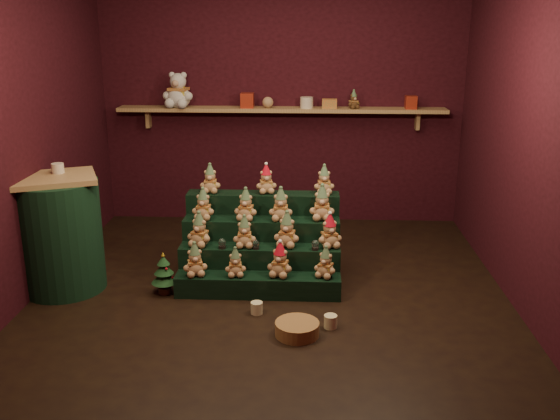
{
  "coord_description": "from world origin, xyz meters",
  "views": [
    {
      "loc": [
        0.3,
        -4.98,
        2.26
      ],
      "look_at": [
        0.06,
        0.25,
        0.65
      ],
      "focal_mm": 40.0,
      "sensor_mm": 36.0,
      "label": 1
    }
  ],
  "objects_px": {
    "mini_christmas_tree": "(164,273)",
    "mug_right": "(331,321)",
    "snow_globe_a": "(222,243)",
    "snow_globe_c": "(315,245)",
    "snow_globe_b": "(256,245)",
    "mug_left": "(257,308)",
    "wicker_basket": "(297,329)",
    "riser_tier_front": "(258,285)",
    "brown_bear": "(354,99)",
    "white_bear": "(178,85)",
    "side_table": "(60,234)"
  },
  "relations": [
    {
      "from": "side_table",
      "to": "mug_left",
      "type": "xyz_separation_m",
      "value": [
        1.71,
        -0.42,
        -0.45
      ]
    },
    {
      "from": "wicker_basket",
      "to": "snow_globe_c",
      "type": "bearing_deg",
      "value": 80.88
    },
    {
      "from": "riser_tier_front",
      "to": "snow_globe_a",
      "type": "distance_m",
      "value": 0.48
    },
    {
      "from": "white_bear",
      "to": "side_table",
      "type": "bearing_deg",
      "value": -99.85
    },
    {
      "from": "wicker_basket",
      "to": "mini_christmas_tree",
      "type": "bearing_deg",
      "value": 149.03
    },
    {
      "from": "snow_globe_b",
      "to": "wicker_basket",
      "type": "bearing_deg",
      "value": -66.06
    },
    {
      "from": "snow_globe_c",
      "to": "mug_right",
      "type": "xyz_separation_m",
      "value": [
        0.12,
        -0.71,
        -0.35
      ]
    },
    {
      "from": "brown_bear",
      "to": "mug_left",
      "type": "bearing_deg",
      "value": -138.04
    },
    {
      "from": "mini_christmas_tree",
      "to": "white_bear",
      "type": "distance_m",
      "value": 2.41
    },
    {
      "from": "snow_globe_a",
      "to": "snow_globe_b",
      "type": "height_order",
      "value": "snow_globe_a"
    },
    {
      "from": "mug_right",
      "to": "brown_bear",
      "type": "bearing_deg",
      "value": 83.34
    },
    {
      "from": "snow_globe_b",
      "to": "mini_christmas_tree",
      "type": "bearing_deg",
      "value": -168.78
    },
    {
      "from": "riser_tier_front",
      "to": "mug_left",
      "type": "height_order",
      "value": "riser_tier_front"
    },
    {
      "from": "snow_globe_c",
      "to": "brown_bear",
      "type": "height_order",
      "value": "brown_bear"
    },
    {
      "from": "brown_bear",
      "to": "riser_tier_front",
      "type": "bearing_deg",
      "value": -141.7
    },
    {
      "from": "mini_christmas_tree",
      "to": "white_bear",
      "type": "bearing_deg",
      "value": 96.17
    },
    {
      "from": "snow_globe_a",
      "to": "white_bear",
      "type": "relative_size",
      "value": 0.19
    },
    {
      "from": "mug_left",
      "to": "white_bear",
      "type": "relative_size",
      "value": 0.2
    },
    {
      "from": "snow_globe_c",
      "to": "mini_christmas_tree",
      "type": "bearing_deg",
      "value": -173.18
    },
    {
      "from": "riser_tier_front",
      "to": "brown_bear",
      "type": "bearing_deg",
      "value": 65.59
    },
    {
      "from": "white_bear",
      "to": "brown_bear",
      "type": "height_order",
      "value": "white_bear"
    },
    {
      "from": "snow_globe_b",
      "to": "white_bear",
      "type": "height_order",
      "value": "white_bear"
    },
    {
      "from": "mini_christmas_tree",
      "to": "wicker_basket",
      "type": "bearing_deg",
      "value": -30.97
    },
    {
      "from": "snow_globe_c",
      "to": "white_bear",
      "type": "relative_size",
      "value": 0.18
    },
    {
      "from": "mini_christmas_tree",
      "to": "mug_right",
      "type": "xyz_separation_m",
      "value": [
        1.4,
        -0.56,
        -0.13
      ]
    },
    {
      "from": "snow_globe_b",
      "to": "mug_left",
      "type": "bearing_deg",
      "value": -84.91
    },
    {
      "from": "snow_globe_a",
      "to": "snow_globe_c",
      "type": "height_order",
      "value": "same"
    },
    {
      "from": "riser_tier_front",
      "to": "mini_christmas_tree",
      "type": "xyz_separation_m",
      "value": [
        -0.8,
        0.01,
        0.09
      ]
    },
    {
      "from": "side_table",
      "to": "brown_bear",
      "type": "relative_size",
      "value": 5.17
    },
    {
      "from": "riser_tier_front",
      "to": "mug_right",
      "type": "relative_size",
      "value": 13.78
    },
    {
      "from": "snow_globe_b",
      "to": "snow_globe_c",
      "type": "height_order",
      "value": "snow_globe_c"
    },
    {
      "from": "snow_globe_a",
      "to": "mug_left",
      "type": "relative_size",
      "value": 0.92
    },
    {
      "from": "white_bear",
      "to": "snow_globe_a",
      "type": "bearing_deg",
      "value": -59.09
    },
    {
      "from": "mug_left",
      "to": "wicker_basket",
      "type": "relative_size",
      "value": 0.29
    },
    {
      "from": "mug_right",
      "to": "brown_bear",
      "type": "xyz_separation_m",
      "value": [
        0.29,
        2.52,
        1.37
      ]
    },
    {
      "from": "mini_christmas_tree",
      "to": "white_bear",
      "type": "relative_size",
      "value": 0.78
    },
    {
      "from": "snow_globe_b",
      "to": "snow_globe_c",
      "type": "bearing_deg",
      "value": -0.0
    },
    {
      "from": "riser_tier_front",
      "to": "snow_globe_c",
      "type": "height_order",
      "value": "snow_globe_c"
    },
    {
      "from": "side_table",
      "to": "mug_left",
      "type": "bearing_deg",
      "value": -36.83
    },
    {
      "from": "mug_right",
      "to": "brown_bear",
      "type": "distance_m",
      "value": 2.88
    },
    {
      "from": "white_bear",
      "to": "snow_globe_b",
      "type": "bearing_deg",
      "value": -51.49
    },
    {
      "from": "mug_right",
      "to": "snow_globe_b",
      "type": "bearing_deg",
      "value": 131.28
    },
    {
      "from": "riser_tier_front",
      "to": "snow_globe_b",
      "type": "xyz_separation_m",
      "value": [
        -0.03,
        0.16,
        0.31
      ]
    },
    {
      "from": "mug_right",
      "to": "mini_christmas_tree",
      "type": "bearing_deg",
      "value": 158.22
    },
    {
      "from": "snow_globe_c",
      "to": "mug_right",
      "type": "relative_size",
      "value": 0.87
    },
    {
      "from": "snow_globe_a",
      "to": "mini_christmas_tree",
      "type": "bearing_deg",
      "value": -162.34
    },
    {
      "from": "wicker_basket",
      "to": "white_bear",
      "type": "xyz_separation_m",
      "value": [
        -1.36,
        2.65,
        1.51
      ]
    },
    {
      "from": "snow_globe_a",
      "to": "mug_right",
      "type": "distance_m",
      "value": 1.22
    },
    {
      "from": "snow_globe_b",
      "to": "wicker_basket",
      "type": "relative_size",
      "value": 0.24
    },
    {
      "from": "mug_right",
      "to": "wicker_basket",
      "type": "bearing_deg",
      "value": -152.74
    }
  ]
}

